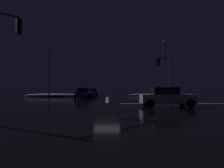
# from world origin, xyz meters

# --- Properties ---
(ground) EXTENTS (120.00, 120.00, 0.10)m
(ground) POSITION_xyz_m (0.00, 0.00, -0.05)
(ground) COLOR black
(stop_line_north) EXTENTS (0.35, 14.79, 0.01)m
(stop_line_north) POSITION_xyz_m (0.00, 8.62, 0.00)
(stop_line_north) COLOR white
(stop_line_north) RESTS_ON ground
(centre_line_ns) EXTENTS (22.00, 0.15, 0.01)m
(centre_line_ns) POSITION_xyz_m (0.00, 20.22, 0.00)
(centre_line_ns) COLOR yellow
(centre_line_ns) RESTS_ON ground
(crosswalk_bar_east) EXTENTS (14.79, 0.40, 0.01)m
(crosswalk_bar_east) POSITION_xyz_m (8.72, 0.00, 0.00)
(crosswalk_bar_east) COLOR white
(crosswalk_bar_east) RESTS_ON ground
(snow_bank_left_curb) EXTENTS (10.20, 1.50, 0.59)m
(snow_bank_left_curb) POSITION_xyz_m (-9.42, 16.05, 0.30)
(snow_bank_left_curb) COLOR white
(snow_bank_left_curb) RESTS_ON ground
(snow_bank_right_curb) EXTENTS (10.19, 1.50, 0.43)m
(snow_bank_right_curb) POSITION_xyz_m (9.42, 21.49, 0.22)
(snow_bank_right_curb) COLOR white
(snow_bank_right_curb) RESTS_ON ground
(sedan_blue) EXTENTS (2.02, 4.33, 1.57)m
(sedan_blue) POSITION_xyz_m (-3.57, 10.31, 0.80)
(sedan_blue) COLOR navy
(sedan_blue) RESTS_ON ground
(sedan_gray) EXTENTS (2.02, 4.33, 1.57)m
(sedan_gray) POSITION_xyz_m (-3.45, 15.59, 0.80)
(sedan_gray) COLOR slate
(sedan_gray) RESTS_ON ground
(sedan_black) EXTENTS (2.02, 4.33, 1.57)m
(sedan_black) POSITION_xyz_m (-3.76, 22.24, 0.80)
(sedan_black) COLOR black
(sedan_black) RESTS_ON ground
(sedan_green) EXTENTS (2.02, 4.33, 1.57)m
(sedan_green) POSITION_xyz_m (-3.35, 28.15, 0.80)
(sedan_green) COLOR #14512D
(sedan_green) RESTS_ON ground
(sedan_white) EXTENTS (2.02, 4.33, 1.57)m
(sedan_white) POSITION_xyz_m (-3.79, 34.94, 0.80)
(sedan_white) COLOR silver
(sedan_white) RESTS_ON ground
(sedan_silver_crossing) EXTENTS (4.33, 2.02, 1.57)m
(sedan_silver_crossing) POSITION_xyz_m (4.81, -3.70, 0.80)
(sedan_silver_crossing) COLOR #B7B7BC
(sedan_silver_crossing) RESTS_ON ground
(traffic_signal_ne) EXTENTS (2.59, 2.59, 5.99)m
(traffic_signal_ne) POSITION_xyz_m (8.02, 8.02, 4.09)
(traffic_signal_ne) COLOR #4C4C51
(traffic_signal_ne) RESTS_ON ground
(streetlamp_right_near) EXTENTS (0.44, 0.44, 9.69)m
(streetlamp_right_near) POSITION_xyz_m (9.72, 14.22, 5.55)
(streetlamp_right_near) COLOR #424247
(streetlamp_right_near) RESTS_ON ground
(streetlamp_left_near) EXTENTS (0.44, 0.44, 9.17)m
(streetlamp_left_near) POSITION_xyz_m (-9.72, 14.22, 5.27)
(streetlamp_left_near) COLOR #424247
(streetlamp_left_near) RESTS_ON ground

